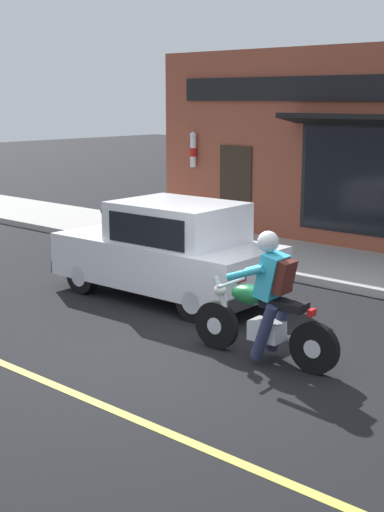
{
  "coord_description": "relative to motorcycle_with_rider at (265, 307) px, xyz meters",
  "views": [
    {
      "loc": [
        -6.37,
        -5.67,
        3.15
      ],
      "look_at": [
        1.04,
        0.92,
        0.95
      ],
      "focal_mm": 50.0,
      "sensor_mm": 36.0,
      "label": 1
    }
  ],
  "objects": [
    {
      "name": "car_hatchback",
      "position": [
        1.28,
        2.83,
        0.09
      ],
      "size": [
        1.76,
        3.83,
        1.57
      ],
      "color": "black",
      "rests_on": "ground"
    },
    {
      "name": "ground_plane",
      "position": [
        -0.4,
        0.84,
        -0.68
      ],
      "size": [
        80.0,
        80.0,
        0.0
      ],
      "primitive_type": "plane",
      "color": "black"
    },
    {
      "name": "sidewalk_curb",
      "position": [
        4.78,
        3.84,
        -0.61
      ],
      "size": [
        2.6,
        22.0,
        0.14
      ],
      "primitive_type": "cube",
      "color": "#ADAAA3",
      "rests_on": "ground"
    },
    {
      "name": "traffic_cone",
      "position": [
        4.36,
        6.71,
        -0.25
      ],
      "size": [
        0.36,
        0.36,
        0.6
      ],
      "color": "black",
      "rests_on": "sidewalk_curb"
    },
    {
      "name": "motorcycle_with_rider",
      "position": [
        0.0,
        0.0,
        0.0
      ],
      "size": [
        0.58,
        2.02,
        1.62
      ],
      "color": "black",
      "rests_on": "ground"
    },
    {
      "name": "storefront_building",
      "position": [
        6.31,
        2.5,
        1.43
      ],
      "size": [
        1.25,
        9.83,
        4.2
      ],
      "color": "brown",
      "rests_on": "ground"
    }
  ]
}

